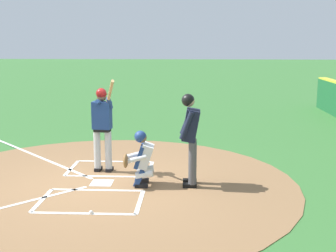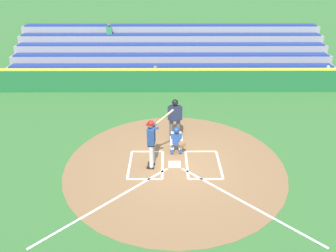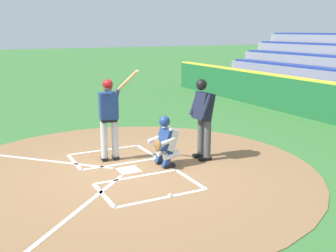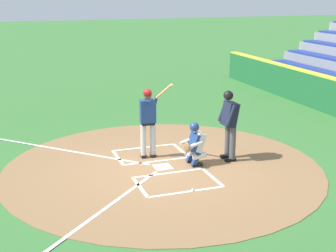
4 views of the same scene
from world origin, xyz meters
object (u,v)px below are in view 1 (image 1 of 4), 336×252
plate_umpire (191,133)px  baseball (91,212)px  catcher (141,157)px  batter (102,124)px

plate_umpire → baseball: size_ratio=25.20×
catcher → plate_umpire: (0.05, -0.98, 0.49)m
catcher → baseball: size_ratio=15.27×
baseball → catcher: bearing=-23.8°
catcher → baseball: (-1.56, 0.69, -0.55)m
catcher → plate_umpire: bearing=-87.1°
plate_umpire → baseball: (-1.61, 1.66, -1.04)m
batter → catcher: (-0.90, -0.95, -0.51)m
plate_umpire → baseball: bearing=134.0°
batter → plate_umpire: batter is taller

